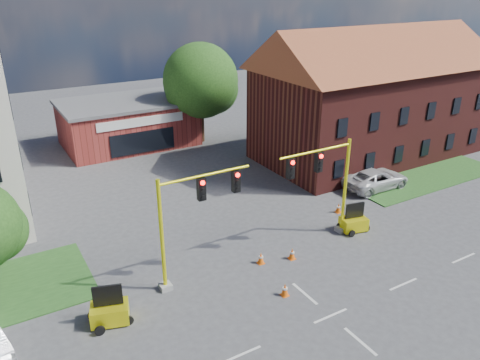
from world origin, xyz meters
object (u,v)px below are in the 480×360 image
at_px(signal_mast_west, 191,215).
at_px(pickup_white, 376,179).
at_px(trailer_east, 354,222).
at_px(signal_mast_east, 325,180).
at_px(trailer_west, 110,312).

xyz_separation_m(signal_mast_west, pickup_white, (17.28, 3.85, -3.17)).
distance_m(signal_mast_west, trailer_east, 11.60).
height_order(signal_mast_west, signal_mast_east, same).
bearing_deg(pickup_white, signal_mast_east, 114.78).
bearing_deg(trailer_east, trailer_west, -164.14).
height_order(signal_mast_west, trailer_east, signal_mast_west).
distance_m(trailer_west, trailer_east, 15.96).
bearing_deg(trailer_east, signal_mast_east, -173.79).
bearing_deg(signal_mast_west, trailer_east, -1.46).
distance_m(trailer_east, pickup_white, 7.44).
xyz_separation_m(signal_mast_east, pickup_white, (8.57, 3.85, -3.17)).
height_order(signal_mast_west, trailer_west, signal_mast_west).
relative_size(trailer_west, pickup_white, 0.37).
xyz_separation_m(signal_mast_west, trailer_east, (11.10, -0.28, -3.34)).
bearing_deg(trailer_west, signal_mast_west, 30.51).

